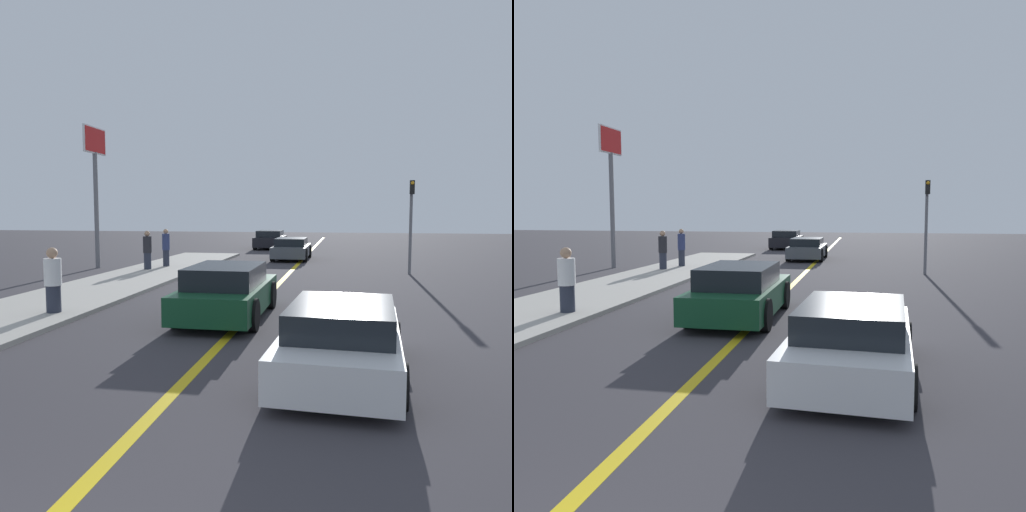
# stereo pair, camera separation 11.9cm
# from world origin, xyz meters

# --- Properties ---
(road_center_line) EXTENTS (0.20, 60.00, 0.01)m
(road_center_line) POSITION_xyz_m (0.00, 18.00, 0.00)
(road_center_line) COLOR gold
(road_center_line) RESTS_ON ground_plane
(sidewalk_left) EXTENTS (3.34, 26.74, 0.11)m
(sidewalk_left) POSITION_xyz_m (-5.51, 13.37, 0.06)
(sidewalk_left) COLOR #ADA89E
(sidewalk_left) RESTS_ON ground_plane
(car_near_right_lane) EXTENTS (2.03, 4.09, 1.16)m
(car_near_right_lane) POSITION_xyz_m (2.31, 6.05, 0.57)
(car_near_right_lane) COLOR silver
(car_near_right_lane) RESTS_ON ground_plane
(car_ahead_center) EXTENTS (1.93, 4.22, 1.29)m
(car_ahead_center) POSITION_xyz_m (-0.44, 9.85, 0.63)
(car_ahead_center) COLOR #144728
(car_ahead_center) RESTS_ON ground_plane
(car_far_distant) EXTENTS (1.90, 4.17, 1.16)m
(car_far_distant) POSITION_xyz_m (-0.58, 24.80, 0.58)
(car_far_distant) COLOR #4C5156
(car_far_distant) RESTS_ON ground_plane
(car_parked_left_lot) EXTENTS (2.08, 4.41, 1.26)m
(car_parked_left_lot) POSITION_xyz_m (-2.92, 32.53, 0.62)
(car_parked_left_lot) COLOR black
(car_parked_left_lot) RESTS_ON ground_plane
(pedestrian_near_curb) EXTENTS (0.41, 0.41, 1.58)m
(pedestrian_near_curb) POSITION_xyz_m (-4.61, 9.19, 0.89)
(pedestrian_near_curb) COLOR #282D3D
(pedestrian_near_curb) RESTS_ON sidewalk_left
(pedestrian_mid_group) EXTENTS (0.36, 0.36, 1.63)m
(pedestrian_mid_group) POSITION_xyz_m (-5.97, 18.19, 0.93)
(pedestrian_mid_group) COLOR #282D3D
(pedestrian_mid_group) RESTS_ON sidewalk_left
(pedestrian_far_standing) EXTENTS (0.33, 0.33, 1.67)m
(pedestrian_far_standing) POSITION_xyz_m (-5.62, 19.48, 0.95)
(pedestrian_far_standing) COLOR #282D3D
(pedestrian_far_standing) RESTS_ON sidewalk_left
(traffic_light) EXTENTS (0.18, 0.40, 3.79)m
(traffic_light) POSITION_xyz_m (4.87, 19.33, 2.35)
(traffic_light) COLOR slate
(traffic_light) RESTS_ON ground_plane
(roadside_sign) EXTENTS (0.20, 1.87, 6.29)m
(roadside_sign) POSITION_xyz_m (-8.77, 19.16, 4.65)
(roadside_sign) COLOR slate
(roadside_sign) RESTS_ON ground_plane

